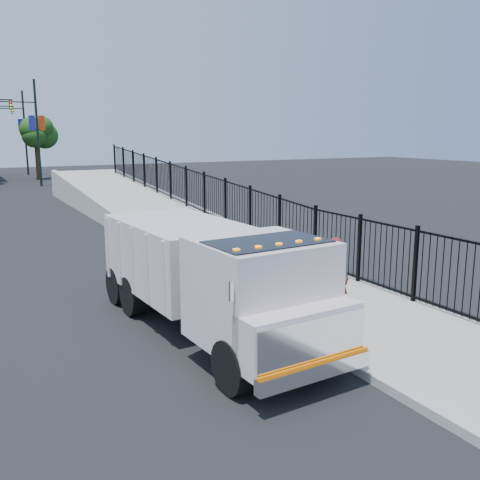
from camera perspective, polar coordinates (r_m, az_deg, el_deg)
name	(u,v)px	position (r m, az deg, el deg)	size (l,w,h in m)	color
ground	(290,331)	(11.44, 5.31, -9.67)	(120.00, 120.00, 0.00)	black
sidewalk	(429,344)	(11.21, 19.54, -10.44)	(3.55, 12.00, 0.12)	#9E998E
curb	(352,363)	(9.94, 11.86, -12.75)	(0.30, 12.00, 0.16)	#ADAAA3
ramp	(144,218)	(26.46, -10.22, 2.32)	(3.95, 24.00, 1.70)	#9E998E
iron_fence	(204,208)	(23.15, -3.81, 3.44)	(0.10, 28.00, 1.80)	black
truck	(212,273)	(10.80, -3.01, -3.56)	(2.62, 6.97, 2.35)	black
worker	(335,277)	(11.85, 10.08, -3.91)	(0.65, 0.43, 1.78)	maroon
light_pole_1	(33,129)	(44.06, -21.21, 11.01)	(3.78, 0.22, 8.00)	black
light_pole_3	(22,129)	(56.43, -22.28, 10.86)	(3.78, 0.22, 8.00)	black
tree_1	(36,134)	(50.91, -20.97, 10.47)	(2.16, 2.16, 5.08)	#382314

